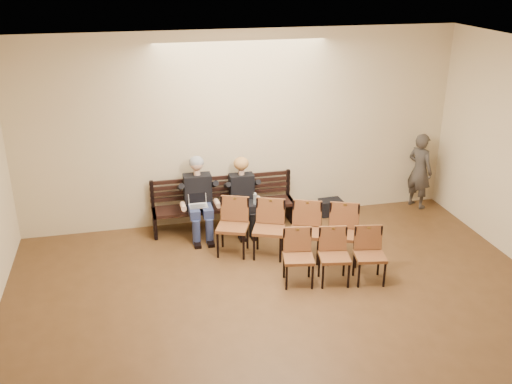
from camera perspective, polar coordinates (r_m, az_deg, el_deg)
room_walls at (r=6.19m, az=6.40°, el=2.76°), size 8.02×10.01×3.51m
bench at (r=10.44m, az=-3.19°, el=-2.43°), size 2.60×0.90×0.45m
seated_man at (r=10.07m, az=-5.76°, el=-0.41°), size 0.60×0.83×1.44m
seated_woman at (r=10.23m, az=-1.33°, el=-0.49°), size 0.54×0.75×1.25m
laptop at (r=9.96m, az=-5.76°, el=-1.64°), size 0.36×0.30×0.23m
water_bottle at (r=10.05m, az=-0.10°, el=-1.34°), size 0.08×0.08×0.22m
bag at (r=11.07m, az=7.45°, el=-1.51°), size 0.43×0.30×0.31m
passerby at (r=11.55m, az=16.11°, el=2.59°), size 0.63×0.74×1.73m
chair_row_front at (r=9.32m, az=3.14°, el=-3.92°), size 2.34×1.33×0.95m
chair_row_back at (r=8.71m, az=7.84°, el=-6.49°), size 1.59×0.72×0.85m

